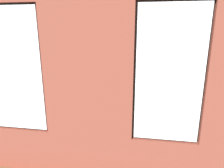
{
  "coord_description": "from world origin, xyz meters",
  "views": [
    {
      "loc": [
        -0.79,
        5.17,
        2.3
      ],
      "look_at": [
        -0.02,
        0.4,
        0.98
      ],
      "focal_mm": 32.0,
      "sensor_mm": 36.0,
      "label": 1
    }
  ],
  "objects": [
    {
      "name": "potted_plant_near_tv",
      "position": [
        2.17,
        0.57,
        0.79
      ],
      "size": [
        0.84,
        0.82,
        1.27
      ],
      "color": "#9E5638",
      "rests_on": "ground_plane"
    },
    {
      "name": "remote_black",
      "position": [
        0.41,
        -0.01,
        0.46
      ],
      "size": [
        0.1,
        0.18,
        0.02
      ],
      "primitive_type": "cube",
      "rotation": [
        0.0,
        0.0,
        0.3
      ],
      "color": "black",
      "rests_on": "coffee_table"
    },
    {
      "name": "potted_plant_corner_near_left",
      "position": [
        -2.51,
        -1.84,
        0.79
      ],
      "size": [
        0.93,
        1.07,
        1.35
      ],
      "color": "brown",
      "rests_on": "ground_plane"
    },
    {
      "name": "cup_ceramic",
      "position": [
        0.13,
        -0.23,
        0.5
      ],
      "size": [
        0.09,
        0.09,
        0.1
      ],
      "primitive_type": "cylinder",
      "color": "#4C4C51",
      "rests_on": "coffee_table"
    },
    {
      "name": "couch_left",
      "position": [
        -2.36,
        0.28,
        0.33
      ],
      "size": [
        0.95,
        1.85,
        0.8
      ],
      "rotation": [
        0.0,
        0.0,
        1.62
      ],
      "color": "black",
      "rests_on": "ground_plane"
    },
    {
      "name": "brick_wall_with_windows",
      "position": [
        0.0,
        2.46,
        1.79
      ],
      "size": [
        6.13,
        0.3,
        3.6
      ],
      "color": "brown",
      "rests_on": "ground_plane"
    },
    {
      "name": "potted_plant_mid_room_small",
      "position": [
        -0.84,
        -1.09,
        0.44
      ],
      "size": [
        0.42,
        0.42,
        0.61
      ],
      "color": "#47423D",
      "rests_on": "ground_plane"
    },
    {
      "name": "white_wall_right",
      "position": [
        3.01,
        0.2,
        1.8
      ],
      "size": [
        0.1,
        4.69,
        3.6
      ],
      "primitive_type": "cube",
      "color": "silver",
      "rests_on": "ground_plane"
    },
    {
      "name": "potted_plant_foreground_right",
      "position": [
        2.41,
        -1.8,
        0.75
      ],
      "size": [
        0.75,
        0.75,
        1.12
      ],
      "color": "gray",
      "rests_on": "ground_plane"
    },
    {
      "name": "media_console",
      "position": [
        2.71,
        -0.4,
        0.25
      ],
      "size": [
        1.04,
        0.42,
        0.5
      ],
      "primitive_type": "cube",
      "color": "black",
      "rests_on": "ground_plane"
    },
    {
      "name": "potted_plant_beside_window_right",
      "position": [
        1.94,
        1.91,
        0.72
      ],
      "size": [
        1.05,
        0.94,
        1.5
      ],
      "color": "gray",
      "rests_on": "ground_plane"
    },
    {
      "name": "potted_plant_by_left_couch",
      "position": [
        -1.96,
        -1.07,
        0.41
      ],
      "size": [
        0.29,
        0.29,
        0.59
      ],
      "color": "brown",
      "rests_on": "ground_plane"
    },
    {
      "name": "remote_silver",
      "position": [
        -0.07,
        -0.13,
        0.46
      ],
      "size": [
        0.17,
        0.06,
        0.02
      ],
      "primitive_type": "cube",
      "rotation": [
        0.0,
        0.0,
        1.53
      ],
      "color": "#B2B2B7",
      "rests_on": "coffee_table"
    },
    {
      "name": "candle_jar",
      "position": [
        -0.19,
        -0.01,
        0.49
      ],
      "size": [
        0.08,
        0.08,
        0.1
      ],
      "primitive_type": "cylinder",
      "color": "#B7333D",
      "rests_on": "coffee_table"
    },
    {
      "name": "papasan_chair",
      "position": [
        0.69,
        -1.66,
        0.46
      ],
      "size": [
        1.2,
        1.2,
        0.73
      ],
      "color": "olive",
      "rests_on": "ground_plane"
    },
    {
      "name": "coffee_table",
      "position": [
        -0.07,
        -0.13,
        0.4
      ],
      "size": [
        1.58,
        0.8,
        0.45
      ],
      "color": "#A87547",
      "rests_on": "ground_plane"
    },
    {
      "name": "tv_flatscreen",
      "position": [
        2.71,
        -0.41,
        0.88
      ],
      "size": [
        1.09,
        0.2,
        0.76
      ],
      "color": "black",
      "rests_on": "media_console"
    },
    {
      "name": "ground_plane",
      "position": [
        0.0,
        0.0,
        -0.05
      ],
      "size": [
        6.73,
        5.69,
        0.1
      ],
      "primitive_type": "cube",
      "color": "brown"
    },
    {
      "name": "couch_by_window",
      "position": [
        0.43,
        1.82,
        0.33
      ],
      "size": [
        1.75,
        0.87,
        0.8
      ],
      "color": "black",
      "rests_on": "ground_plane"
    },
    {
      "name": "table_plant_small",
      "position": [
        -0.5,
        -0.27,
        0.57
      ],
      "size": [
        0.15,
        0.15,
        0.23
      ],
      "color": "brown",
      "rests_on": "coffee_table"
    }
  ]
}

